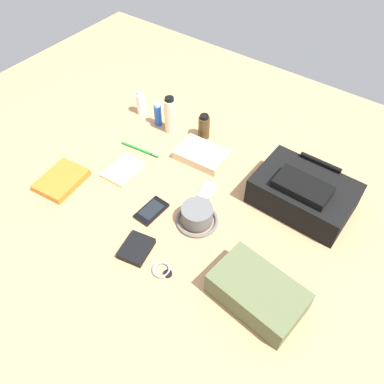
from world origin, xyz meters
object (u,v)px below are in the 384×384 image
(notepad, at_px, (123,170))
(paperback_novel, at_px, (62,180))
(folded_towel, at_px, (202,154))
(backpack, at_px, (303,193))
(cell_phone, at_px, (152,211))
(deodorant_spray, at_px, (158,114))
(cologne_bottle, at_px, (204,127))
(bucket_hat, at_px, (197,216))
(lotion_bottle, at_px, (170,115))
(wallet, at_px, (136,248))
(toothbrush, at_px, (142,150))
(toiletry_pouch, at_px, (258,292))
(wristwatch, at_px, (162,270))
(toothpaste_tube, at_px, (141,103))
(media_player, at_px, (207,191))

(notepad, bearing_deg, paperback_novel, -131.78)
(folded_towel, bearing_deg, paperback_novel, -129.28)
(backpack, distance_m, cell_phone, 0.55)
(deodorant_spray, distance_m, cologne_bottle, 0.22)
(bucket_hat, bearing_deg, lotion_bottle, 138.55)
(wallet, bearing_deg, toothbrush, 117.32)
(deodorant_spray, relative_size, lotion_bottle, 0.65)
(toiletry_pouch, height_order, toothbrush, toiletry_pouch)
(backpack, distance_m, wristwatch, 0.57)
(toiletry_pouch, distance_m, wristwatch, 0.31)
(toothpaste_tube, height_order, deodorant_spray, toothpaste_tube)
(deodorant_spray, height_order, cell_phone, deodorant_spray)
(toothpaste_tube, bearing_deg, bucket_hat, -32.18)
(backpack, bearing_deg, media_player, -154.03)
(bucket_hat, relative_size, wallet, 1.38)
(toothpaste_tube, bearing_deg, cologne_bottle, 5.44)
(cell_phone, bearing_deg, wristwatch, -41.84)
(toothpaste_tube, height_order, cell_phone, toothpaste_tube)
(toiletry_pouch, bearing_deg, folded_towel, 140.16)
(cell_phone, height_order, wristwatch, cell_phone)
(deodorant_spray, height_order, media_player, deodorant_spray)
(backpack, xyz_separation_m, cell_phone, (-0.42, -0.35, -0.06))
(toiletry_pouch, bearing_deg, bucket_hat, 157.26)
(cell_phone, relative_size, wallet, 1.14)
(toothbrush, bearing_deg, toothpaste_tube, 131.06)
(backpack, relative_size, wristwatch, 4.93)
(toothpaste_tube, xyz_separation_m, toothbrush, (0.17, -0.20, -0.05))
(toothbrush, bearing_deg, backpack, 10.87)
(toothbrush, distance_m, wallet, 0.49)
(deodorant_spray, xyz_separation_m, wristwatch, (0.49, -0.57, -0.05))
(toiletry_pouch, bearing_deg, cologne_bottle, 137.01)
(backpack, bearing_deg, notepad, -157.87)
(cell_phone, bearing_deg, folded_towel, 92.95)
(deodorant_spray, distance_m, wristwatch, 0.75)
(wallet, bearing_deg, bucket_hat, 55.53)
(cologne_bottle, xyz_separation_m, paperback_novel, (-0.29, -0.55, -0.04))
(cell_phone, height_order, wallet, wallet)
(wristwatch, bearing_deg, cell_phone, 138.16)
(wallet, bearing_deg, folded_towel, 87.89)
(bucket_hat, height_order, notepad, bucket_hat)
(wallet, bearing_deg, backpack, 43.61)
(wristwatch, bearing_deg, toothbrush, 137.57)
(deodorant_spray, distance_m, folded_towel, 0.29)
(lotion_bottle, height_order, cell_phone, lotion_bottle)
(backpack, height_order, deodorant_spray, backpack)
(media_player, distance_m, folded_towel, 0.19)
(backpack, distance_m, wallet, 0.62)
(cologne_bottle, bearing_deg, wallet, -75.92)
(cell_phone, distance_m, wristwatch, 0.25)
(toiletry_pouch, distance_m, wallet, 0.42)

